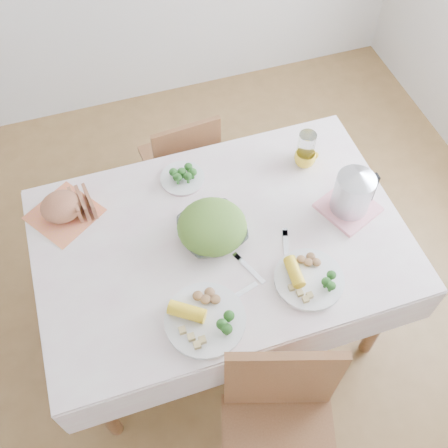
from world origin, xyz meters
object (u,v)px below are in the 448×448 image
object	(u,v)px
dinner_plate_left	(205,320)
electric_kettle	(353,191)
dining_table	(221,282)
salad_bowl	(212,231)
dinner_plate_right	(309,280)
chair_far	(179,152)
yellow_mug	(305,159)

from	to	relation	value
dinner_plate_left	electric_kettle	size ratio (longest dim) A/B	1.36
dinner_plate_left	dining_table	bearing A→B (deg)	63.30
dining_table	electric_kettle	xyz separation A→B (m)	(0.56, -0.03, 0.51)
salad_bowl	dinner_plate_right	distance (m)	0.43
dining_table	salad_bowl	xyz separation A→B (m)	(-0.03, 0.02, 0.42)
chair_far	electric_kettle	bearing A→B (deg)	119.13
dinner_plate_right	yellow_mug	distance (m)	0.60
dining_table	dinner_plate_left	size ratio (longest dim) A/B	4.65
dinner_plate_left	electric_kettle	world-z (taller)	electric_kettle
dining_table	dinner_plate_right	bearing A→B (deg)	-48.94
salad_bowl	yellow_mug	world-z (taller)	yellow_mug
dining_table	electric_kettle	size ratio (longest dim) A/B	6.33
dinner_plate_left	yellow_mug	distance (m)	0.88
dinner_plate_right	yellow_mug	size ratio (longest dim) A/B	2.83
chair_far	dinner_plate_left	xyz separation A→B (m)	(-0.18, -1.11, 0.31)
chair_far	salad_bowl	bearing A→B (deg)	81.84
yellow_mug	electric_kettle	size ratio (longest dim) A/B	0.43
chair_far	dinner_plate_left	bearing A→B (deg)	75.76
dinner_plate_left	electric_kettle	xyz separation A→B (m)	(0.72, 0.31, 0.11)
dining_table	chair_far	world-z (taller)	chair_far
chair_far	dinner_plate_left	size ratio (longest dim) A/B	2.67
salad_bowl	dinner_plate_right	world-z (taller)	salad_bowl
dining_table	salad_bowl	size ratio (longest dim) A/B	5.29
chair_far	yellow_mug	distance (m)	0.77
dinner_plate_right	electric_kettle	distance (m)	0.41
chair_far	electric_kettle	distance (m)	1.06
dinner_plate_right	yellow_mug	world-z (taller)	yellow_mug
dinner_plate_right	yellow_mug	xyz separation A→B (m)	(0.22, 0.56, 0.03)
dinner_plate_left	electric_kettle	bearing A→B (deg)	22.90
salad_bowl	dinner_plate_right	bearing A→B (deg)	-47.53
yellow_mug	dinner_plate_right	bearing A→B (deg)	-111.35
yellow_mug	chair_far	bearing A→B (deg)	132.19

